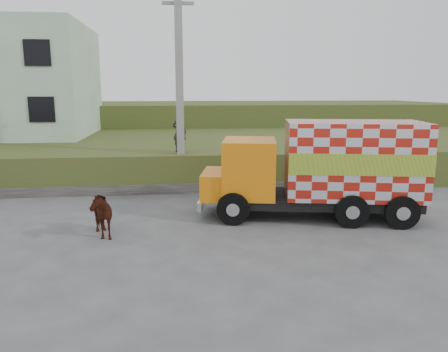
{
  "coord_description": "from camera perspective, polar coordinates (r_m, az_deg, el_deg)",
  "views": [
    {
      "loc": [
        -1.15,
        -12.76,
        4.02
      ],
      "look_at": [
        0.33,
        0.88,
        1.3
      ],
      "focal_mm": 35.0,
      "sensor_mm": 36.0,
      "label": 1
    }
  ],
  "objects": [
    {
      "name": "utility_pole",
      "position": [
        17.36,
        -5.83,
        11.34
      ],
      "size": [
        1.2,
        0.3,
        8.0
      ],
      "color": "gray",
      "rests_on": "ground"
    },
    {
      "name": "retaining_strip",
      "position": [
        17.41,
        -8.86,
        -1.6
      ],
      "size": [
        16.0,
        0.5,
        0.4
      ],
      "primitive_type": "cube",
      "color": "#595651",
      "rests_on": "ground"
    },
    {
      "name": "cow",
      "position": [
        12.66,
        -16.17,
        -4.58
      ],
      "size": [
        1.29,
        1.75,
        1.34
      ],
      "primitive_type": "imported",
      "rotation": [
        0.0,
        0.0,
        0.4
      ],
      "color": "black",
      "rests_on": "ground"
    },
    {
      "name": "pedestrian",
      "position": [
        18.02,
        -5.84,
        5.74
      ],
      "size": [
        0.7,
        0.6,
        1.63
      ],
      "primitive_type": "imported",
      "rotation": [
        0.0,
        0.0,
        2.71
      ],
      "color": "#282724",
      "rests_on": "embankment"
    },
    {
      "name": "embankment_far",
      "position": [
        34.87,
        -4.33,
        7.04
      ],
      "size": [
        40.0,
        12.0,
        3.0
      ],
      "primitive_type": "cube",
      "color": "#31521B",
      "rests_on": "ground"
    },
    {
      "name": "embankment",
      "position": [
        23.02,
        -3.29,
        3.03
      ],
      "size": [
        40.0,
        12.0,
        1.5
      ],
      "primitive_type": "cube",
      "color": "#31521B",
      "rests_on": "ground"
    },
    {
      "name": "cargo_truck",
      "position": [
        14.09,
        12.79,
        0.95
      ],
      "size": [
        7.14,
        3.45,
        3.06
      ],
      "rotation": [
        0.0,
        0.0,
        -0.19
      ],
      "color": "black",
      "rests_on": "ground"
    },
    {
      "name": "ground",
      "position": [
        13.43,
        -1.02,
        -6.21
      ],
      "size": [
        120.0,
        120.0,
        0.0
      ],
      "primitive_type": "plane",
      "color": "#474749",
      "rests_on": "ground"
    }
  ]
}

